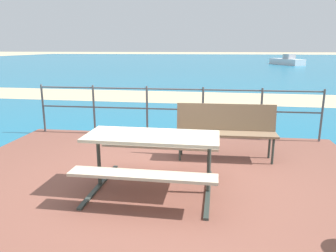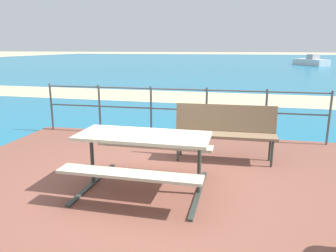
# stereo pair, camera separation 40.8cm
# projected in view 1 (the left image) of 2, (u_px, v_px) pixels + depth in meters

# --- Properties ---
(ground_plane) EXTENTS (240.00, 240.00, 0.00)m
(ground_plane) POSITION_uv_depth(u_px,v_px,m) (154.00, 186.00, 4.57)
(ground_plane) COLOR tan
(patio_paving) EXTENTS (6.40, 5.20, 0.06)m
(patio_paving) POSITION_uv_depth(u_px,v_px,m) (154.00, 184.00, 4.56)
(patio_paving) COLOR brown
(patio_paving) RESTS_ON ground
(sea_water) EXTENTS (90.00, 90.00, 0.01)m
(sea_water) POSITION_uv_depth(u_px,v_px,m) (207.00, 62.00, 43.04)
(sea_water) COLOR #196B8E
(sea_water) RESTS_ON ground
(beach_strip) EXTENTS (54.07, 4.67, 0.01)m
(beach_strip) POSITION_uv_depth(u_px,v_px,m) (192.00, 97.00, 12.52)
(beach_strip) COLOR tan
(beach_strip) RESTS_ON ground
(picnic_table) EXTENTS (1.74, 1.43, 0.76)m
(picnic_table) POSITION_uv_depth(u_px,v_px,m) (152.00, 148.00, 4.17)
(picnic_table) COLOR #BCAD93
(picnic_table) RESTS_ON patio_paving
(park_bench) EXTENTS (1.67, 0.45, 0.92)m
(park_bench) POSITION_uv_depth(u_px,v_px,m) (226.00, 126.00, 5.42)
(park_bench) COLOR #7A6047
(park_bench) RESTS_ON patio_paving
(railing_fence) EXTENTS (5.94, 0.04, 1.06)m
(railing_fence) POSITION_uv_depth(u_px,v_px,m) (175.00, 106.00, 6.74)
(railing_fence) COLOR #4C5156
(railing_fence) RESTS_ON patio_paving
(boat_near) EXTENTS (3.08, 5.13, 1.16)m
(boat_near) POSITION_uv_depth(u_px,v_px,m) (286.00, 61.00, 35.31)
(boat_near) COLOR silver
(boat_near) RESTS_ON sea_water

